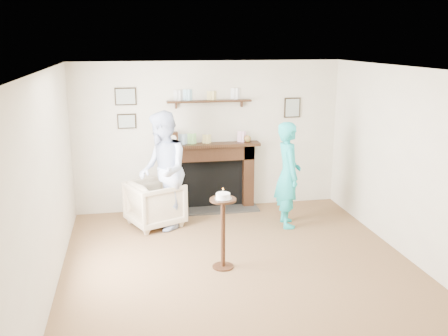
% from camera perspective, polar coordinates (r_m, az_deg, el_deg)
% --- Properties ---
extents(ground, '(5.00, 5.00, 0.00)m').
position_cam_1_polar(ground, '(6.48, 2.00, -11.46)').
color(ground, brown).
rests_on(ground, ground).
extents(room_shell, '(4.54, 5.02, 2.52)m').
position_cam_1_polar(room_shell, '(6.62, 0.75, 3.94)').
color(room_shell, beige).
rests_on(room_shell, ground).
extents(armchair, '(1.01, 1.00, 0.71)m').
position_cam_1_polar(armchair, '(7.99, -7.77, -6.43)').
color(armchair, tan).
rests_on(armchair, ground).
extents(man, '(0.75, 0.93, 1.81)m').
position_cam_1_polar(man, '(7.87, -6.80, -6.73)').
color(man, silver).
rests_on(man, ground).
extents(woman, '(0.44, 0.63, 1.64)m').
position_cam_1_polar(woman, '(7.98, 7.13, -6.45)').
color(woman, teal).
rests_on(woman, ground).
extents(pedestal_table, '(0.33, 0.33, 1.06)m').
position_cam_1_polar(pedestal_table, '(6.27, -0.11, -5.89)').
color(pedestal_table, black).
rests_on(pedestal_table, ground).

